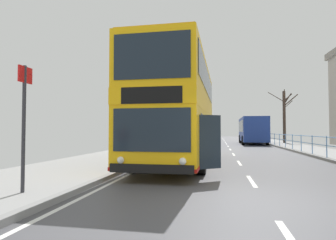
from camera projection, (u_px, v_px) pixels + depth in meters
ground at (230, 200)px, 6.02m from camera, size 15.80×140.00×0.20m
double_decker_bus_main at (180, 112)px, 12.92m from camera, size 3.19×10.52×4.49m
background_bus_far_lane at (252, 130)px, 32.77m from camera, size 2.85×9.46×2.93m
pedestrian_railing_far_kerb at (292, 139)px, 21.12m from camera, size 0.05×31.48×1.08m
bus_stop_sign_near at (24, 114)px, 6.31m from camera, size 0.08×0.44×2.78m
bare_tree_far_00 at (285, 114)px, 32.28m from camera, size 3.26×2.36×6.10m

